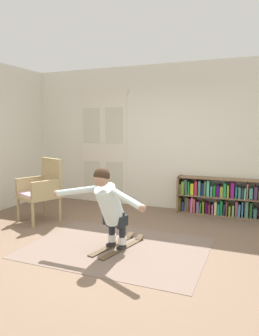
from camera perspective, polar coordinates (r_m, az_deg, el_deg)
ground_plane at (r=4.38m, az=-3.64°, el=-14.79°), size 7.20×7.20×0.00m
back_wall at (r=6.50m, az=6.37°, el=5.52°), size 6.00×0.10×2.90m
double_door at (r=6.96m, az=-4.76°, el=3.84°), size 1.22×0.05×2.45m
rug at (r=4.49m, az=-2.25°, el=-14.13°), size 2.41×1.76×0.01m
bookshelf at (r=6.20m, az=16.60°, el=-5.27°), size 1.80×0.30×0.71m
wicker_chair at (r=5.81m, az=-15.45°, el=-3.51°), size 0.79×0.79×1.10m
skis_pair at (r=4.51m, az=-1.99°, el=-13.79°), size 0.47×0.98×0.07m
person_skier at (r=4.16m, az=-3.76°, el=-6.29°), size 1.46×0.76×1.08m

